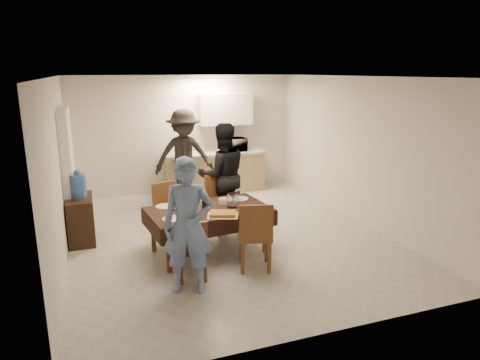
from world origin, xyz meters
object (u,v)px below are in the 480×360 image
object	(u,v)px
wine_bottle	(204,199)
microwave	(234,145)
dining_table	(209,211)
water_jug	(78,186)
savoury_tart	(223,214)
person_far	(223,175)
person_kitchen	(184,156)
person_near	(188,226)
console	(81,219)
water_pitcher	(232,200)

from	to	relation	value
wine_bottle	microwave	size ratio (longest dim) A/B	0.54
dining_table	water_jug	bearing A→B (deg)	141.74
wine_bottle	savoury_tart	size ratio (longest dim) A/B	0.68
water_jug	person_far	world-z (taller)	person_far
water_jug	person_kitchen	distance (m)	2.67
person_near	person_kitchen	world-z (taller)	person_kitchen
person_near	person_far	bearing A→B (deg)	80.86
person_near	person_kitchen	distance (m)	3.92
console	person_near	size ratio (longest dim) A/B	0.47
water_pitcher	console	bearing A→B (deg)	151.79
dining_table	savoury_tart	distance (m)	0.40
console	microwave	xyz separation A→B (m)	(3.34, 2.12, 0.69)
console	savoury_tart	bearing A→B (deg)	-37.86
microwave	wine_bottle	bearing A→B (deg)	63.91
console	microwave	world-z (taller)	microwave
console	wine_bottle	bearing A→B (deg)	-31.00
person_far	person_near	bearing A→B (deg)	64.72
water_jug	water_pitcher	size ratio (longest dim) A/B	1.78
microwave	person_near	size ratio (longest dim) A/B	0.31
wine_bottle	person_kitchen	xyz separation A→B (m)	(0.30, 2.74, 0.13)
savoury_tart	microwave	xyz separation A→B (m)	(1.41, 3.62, 0.34)
console	person_far	xyz separation A→B (m)	(2.38, -0.07, 0.55)
person_kitchen	savoury_tart	bearing A→B (deg)	-92.79
water_jug	water_pitcher	world-z (taller)	water_jug
dining_table	person_near	world-z (taller)	person_near
savoury_tart	person_near	size ratio (longest dim) A/B	0.25
person_far	console	bearing A→B (deg)	0.75
console	person_kitchen	xyz separation A→B (m)	(2.08, 1.67, 0.60)
microwave	person_near	world-z (taller)	person_near
microwave	person_far	xyz separation A→B (m)	(-0.96, -2.19, -0.14)
water_jug	person_near	distance (m)	2.52
wine_bottle	person_far	world-z (taller)	person_far
savoury_tart	water_pitcher	bearing A→B (deg)	52.85
wine_bottle	water_pitcher	size ratio (longest dim) A/B	1.36
console	person_near	xyz separation A→B (m)	(1.28, -2.17, 0.48)
dining_table	water_pitcher	world-z (taller)	water_pitcher
microwave	person_far	size ratio (longest dim) A/B	0.29
microwave	water_jug	bearing A→B (deg)	32.42
person_kitchen	wine_bottle	bearing A→B (deg)	-96.35
water_pitcher	person_far	world-z (taller)	person_far
console	microwave	distance (m)	4.01
microwave	person_kitchen	xyz separation A→B (m)	(-1.26, -0.45, -0.09)
console	water_jug	xyz separation A→B (m)	(0.00, 0.00, 0.56)
dining_table	console	distance (m)	2.16
dining_table	water_jug	size ratio (longest dim) A/B	4.96
console	microwave	size ratio (longest dim) A/B	1.49
console	water_jug	world-z (taller)	water_jug
person_near	wine_bottle	bearing A→B (deg)	84.06
console	water_pitcher	size ratio (longest dim) A/B	3.72
console	person_kitchen	bearing A→B (deg)	38.74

